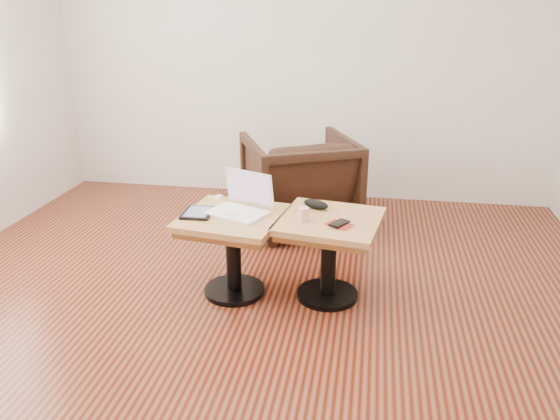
% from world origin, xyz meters
% --- Properties ---
extents(room_shell, '(4.52, 4.52, 2.71)m').
position_xyz_m(room_shell, '(0.00, 0.00, 1.35)').
color(room_shell, '#451208').
rests_on(room_shell, ground).
extents(side_table_left, '(0.66, 0.66, 0.53)m').
position_xyz_m(side_table_left, '(-0.15, 0.28, 0.40)').
color(side_table_left, black).
rests_on(side_table_left, ground).
extents(side_table_right, '(0.67, 0.67, 0.53)m').
position_xyz_m(side_table_right, '(0.43, 0.32, 0.40)').
color(side_table_right, black).
rests_on(side_table_right, ground).
extents(laptop, '(0.42, 0.39, 0.24)m').
position_xyz_m(laptop, '(-0.11, 0.32, 0.58)').
color(laptop, white).
rests_on(laptop, side_table_left).
extents(tablet, '(0.18, 0.22, 0.02)m').
position_xyz_m(tablet, '(-0.36, 0.26, 0.54)').
color(tablet, black).
rests_on(tablet, side_table_left).
extents(charging_adapter, '(0.06, 0.06, 0.02)m').
position_xyz_m(charging_adapter, '(-0.31, 0.53, 0.54)').
color(charging_adapter, white).
rests_on(charging_adapter, side_table_left).
extents(glasses_case, '(0.19, 0.15, 0.05)m').
position_xyz_m(glasses_case, '(0.33, 0.47, 0.56)').
color(glasses_case, black).
rests_on(glasses_case, side_table_right).
extents(striped_cup, '(0.08, 0.08, 0.08)m').
position_xyz_m(striped_cup, '(0.28, 0.26, 0.57)').
color(striped_cup, '#F56686').
rests_on(striped_cup, side_table_right).
extents(earbuds_tangle, '(0.07, 0.05, 0.01)m').
position_xyz_m(earbuds_tangle, '(0.51, 0.37, 0.54)').
color(earbuds_tangle, white).
rests_on(earbuds_tangle, side_table_right).
extents(phone_on_sleeve, '(0.17, 0.16, 0.02)m').
position_xyz_m(phone_on_sleeve, '(0.49, 0.22, 0.54)').
color(phone_on_sleeve, maroon).
rests_on(phone_on_sleeve, side_table_right).
extents(armchair, '(1.08, 1.09, 0.76)m').
position_xyz_m(armchair, '(0.10, 1.43, 0.38)').
color(armchair, black).
rests_on(armchair, ground).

